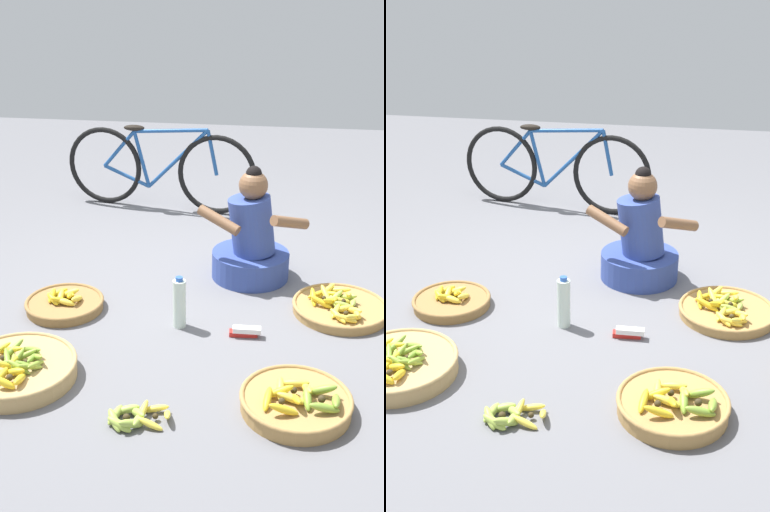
% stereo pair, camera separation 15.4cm
% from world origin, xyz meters
% --- Properties ---
extents(ground_plane, '(10.00, 10.00, 0.00)m').
position_xyz_m(ground_plane, '(0.00, 0.00, 0.00)').
color(ground_plane, slate).
extents(vendor_woman_front, '(0.74, 0.52, 0.78)m').
position_xyz_m(vendor_woman_front, '(0.32, 0.30, 0.25)').
color(vendor_woman_front, '#334793').
rests_on(vendor_woman_front, ground).
extents(bicycle_leaning, '(1.70, 0.27, 0.73)m').
position_xyz_m(bicycle_leaning, '(-0.56, 1.57, 0.36)').
color(bicycle_leaning, black).
rests_on(bicycle_leaning, ground).
extents(banana_basket_near_bicycle, '(0.58, 0.58, 0.14)m').
position_xyz_m(banana_basket_near_bicycle, '(0.90, -0.13, 0.04)').
color(banana_basket_near_bicycle, '#A87F47').
rests_on(banana_basket_near_bicycle, ground).
extents(banana_basket_mid_right, '(0.48, 0.48, 0.12)m').
position_xyz_m(banana_basket_mid_right, '(-0.77, -0.34, 0.04)').
color(banana_basket_mid_right, olive).
rests_on(banana_basket_mid_right, ground).
extents(banana_basket_back_center, '(0.61, 0.61, 0.17)m').
position_xyz_m(banana_basket_back_center, '(-0.76, -1.08, 0.06)').
color(banana_basket_back_center, tan).
rests_on(banana_basket_back_center, ground).
extents(banana_basket_front_right, '(0.53, 0.53, 0.15)m').
position_xyz_m(banana_basket_front_right, '(0.64, -1.12, 0.05)').
color(banana_basket_front_right, '#A87F47').
rests_on(banana_basket_front_right, ground).
extents(loose_bananas_front_left, '(0.31, 0.22, 0.09)m').
position_xyz_m(loose_bananas_front_left, '(-0.10, -1.33, 0.03)').
color(loose_bananas_front_left, yellow).
rests_on(loose_bananas_front_left, ground).
extents(water_bottle, '(0.08, 0.08, 0.32)m').
position_xyz_m(water_bottle, '(-0.04, -0.43, 0.15)').
color(water_bottle, silver).
rests_on(water_bottle, ground).
extents(packet_carton_stack, '(0.18, 0.07, 0.06)m').
position_xyz_m(packet_carton_stack, '(0.35, -0.49, 0.03)').
color(packet_carton_stack, red).
rests_on(packet_carton_stack, ground).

